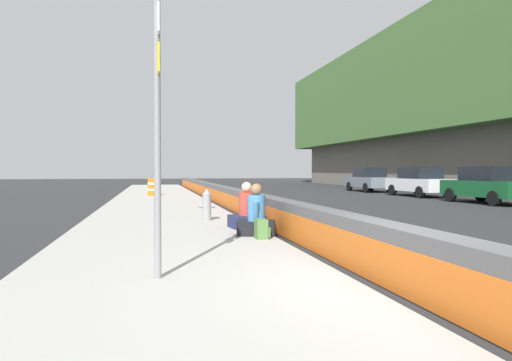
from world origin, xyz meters
TOP-DOWN VIEW (x-y plane):
  - ground_plane at (0.00, 0.00)m, footprint 160.00×160.00m
  - sidewalk_strip at (0.00, 2.65)m, footprint 80.00×4.40m
  - jersey_barrier at (0.00, 0.00)m, footprint 76.00×0.45m
  - route_sign_post at (1.09, 2.90)m, footprint 0.44×0.09m
  - fire_hydrant at (7.71, 1.48)m, footprint 0.26×0.46m
  - seated_person_foreground at (4.69, 0.77)m, footprint 0.87×0.95m
  - seated_person_middle at (5.93, 0.72)m, footprint 0.76×0.86m
  - backpack at (4.08, 0.80)m, footprint 0.32×0.28m
  - construction_barrel at (20.65, 2.94)m, footprint 0.54×0.54m
  - parked_car_third at (13.09, -12.10)m, footprint 4.50×1.96m
  - parked_car_fourth at (18.75, -12.21)m, footprint 4.52×1.98m
  - parked_car_midline at (25.05, -12.21)m, footprint 4.55×2.04m

SIDE VIEW (x-z plane):
  - ground_plane at x=0.00m, z-range 0.00..0.00m
  - sidewalk_strip at x=0.00m, z-range 0.00..0.14m
  - backpack at x=4.08m, z-range 0.13..0.53m
  - jersey_barrier at x=0.00m, z-range 0.00..0.85m
  - seated_person_foreground at x=4.69m, z-range -0.07..1.04m
  - seated_person_middle at x=5.93m, z-range -0.07..1.04m
  - fire_hydrant at x=7.71m, z-range 0.15..1.03m
  - construction_barrel at x=20.65m, z-range 0.14..1.09m
  - parked_car_third at x=13.09m, z-range 0.01..1.72m
  - parked_car_fourth at x=18.75m, z-range 0.01..1.72m
  - parked_car_midline at x=25.05m, z-range 0.01..1.72m
  - route_sign_post at x=1.09m, z-range 0.41..4.01m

